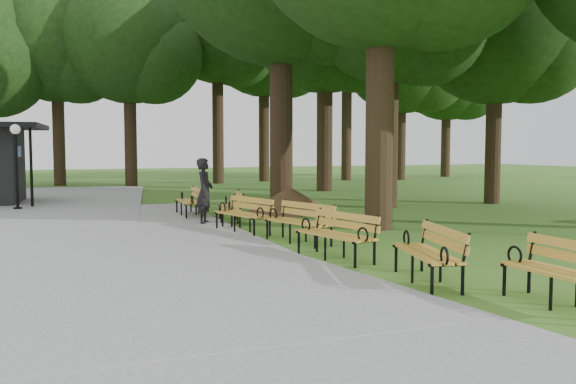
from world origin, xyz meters
name	(u,v)px	position (x,y,z in m)	size (l,w,h in m)	color
ground	(300,253)	(0.00, 0.00, 0.00)	(100.00, 100.00, 0.00)	#34651C
path	(72,242)	(-4.00, 3.00, 0.03)	(12.00, 38.00, 0.06)	gray
person	(205,191)	(-0.55, 4.99, 0.88)	(0.64, 0.42, 1.76)	black
lamp_post	(16,148)	(-5.22, 10.91, 2.04)	(0.32, 0.32, 2.79)	black
dirt_mound	(290,200)	(2.65, 6.76, 0.41)	(2.42, 2.42, 0.82)	#47301C
bench_0	(565,274)	(1.41, -5.03, 0.44)	(1.90, 0.64, 0.88)	gold
bench_1	(427,254)	(0.70, -3.11, 0.44)	(1.90, 0.64, 0.88)	gold
bench_2	(335,235)	(0.30, -0.86, 0.44)	(1.90, 0.64, 0.88)	gold
bench_3	(298,222)	(0.47, 1.16, 0.44)	(1.90, 0.64, 0.88)	gold
bench_4	(242,215)	(-0.15, 3.07, 0.44)	(1.90, 0.64, 0.88)	gold
bench_5	(229,208)	(0.08, 4.83, 0.44)	(1.90, 0.64, 0.88)	gold
bench_6	(189,202)	(-0.50, 6.99, 0.44)	(1.90, 0.64, 0.88)	gold
lawn_tree_4	(325,12)	(8.01, 15.13, 8.36)	(7.62, 7.62, 12.22)	black
lawn_tree_5	(496,17)	(10.75, 6.84, 6.71)	(6.29, 6.29, 9.89)	black
tree_backdrop	(251,40)	(7.18, 23.21, 8.31)	(37.14, 9.91, 16.62)	black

